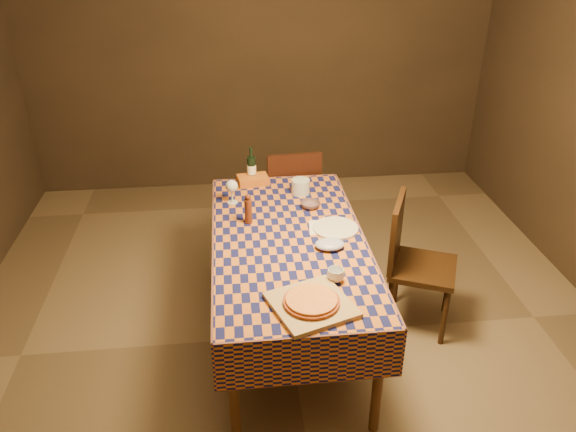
{
  "coord_description": "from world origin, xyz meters",
  "views": [
    {
      "loc": [
        -0.34,
        -2.95,
        2.54
      ],
      "look_at": [
        0.0,
        0.05,
        0.9
      ],
      "focal_mm": 35.0,
      "sensor_mm": 36.0,
      "label": 1
    }
  ],
  "objects_px": {
    "chair_far": "(292,196)",
    "chair_right": "(412,257)",
    "dining_table": "(289,249)",
    "white_plate": "(336,228)",
    "cutting_board": "(311,305)",
    "bowl": "(310,205)",
    "pizza": "(311,301)",
    "wine_bottle": "(252,169)"
  },
  "relations": [
    {
      "from": "cutting_board",
      "to": "chair_far",
      "type": "bearing_deg",
      "value": 86.5
    },
    {
      "from": "pizza",
      "to": "cutting_board",
      "type": "bearing_deg",
      "value": 0.0
    },
    {
      "from": "dining_table",
      "to": "chair_right",
      "type": "xyz_separation_m",
      "value": [
        0.83,
        0.08,
        -0.17
      ]
    },
    {
      "from": "chair_far",
      "to": "bowl",
      "type": "bearing_deg",
      "value": -86.14
    },
    {
      "from": "pizza",
      "to": "bowl",
      "type": "distance_m",
      "value": 1.09
    },
    {
      "from": "white_plate",
      "to": "bowl",
      "type": "bearing_deg",
      "value": 110.18
    },
    {
      "from": "chair_right",
      "to": "bowl",
      "type": "bearing_deg",
      "value": 154.27
    },
    {
      "from": "chair_far",
      "to": "dining_table",
      "type": "bearing_deg",
      "value": -97.65
    },
    {
      "from": "cutting_board",
      "to": "bowl",
      "type": "xyz_separation_m",
      "value": [
        0.15,
        1.08,
        0.01
      ]
    },
    {
      "from": "bowl",
      "to": "pizza",
      "type": "bearing_deg",
      "value": -98.13
    },
    {
      "from": "chair_far",
      "to": "chair_right",
      "type": "distance_m",
      "value": 1.21
    },
    {
      "from": "cutting_board",
      "to": "chair_right",
      "type": "height_order",
      "value": "chair_right"
    },
    {
      "from": "chair_right",
      "to": "pizza",
      "type": "bearing_deg",
      "value": -135.83
    },
    {
      "from": "chair_far",
      "to": "chair_right",
      "type": "bearing_deg",
      "value": -55.38
    },
    {
      "from": "cutting_board",
      "to": "chair_right",
      "type": "relative_size",
      "value": 0.41
    },
    {
      "from": "dining_table",
      "to": "pizza",
      "type": "xyz_separation_m",
      "value": [
        0.04,
        -0.69,
        0.11
      ]
    },
    {
      "from": "bowl",
      "to": "chair_far",
      "type": "height_order",
      "value": "chair_far"
    },
    {
      "from": "bowl",
      "to": "dining_table",
      "type": "bearing_deg",
      "value": -116.01
    },
    {
      "from": "wine_bottle",
      "to": "white_plate",
      "type": "height_order",
      "value": "wine_bottle"
    },
    {
      "from": "dining_table",
      "to": "cutting_board",
      "type": "height_order",
      "value": "cutting_board"
    },
    {
      "from": "pizza",
      "to": "white_plate",
      "type": "relative_size",
      "value": 1.12
    },
    {
      "from": "pizza",
      "to": "chair_right",
      "type": "height_order",
      "value": "chair_right"
    },
    {
      "from": "bowl",
      "to": "chair_far",
      "type": "relative_size",
      "value": 0.14
    },
    {
      "from": "dining_table",
      "to": "chair_far",
      "type": "distance_m",
      "value": 1.1
    },
    {
      "from": "dining_table",
      "to": "white_plate",
      "type": "xyz_separation_m",
      "value": [
        0.31,
        0.08,
        0.08
      ]
    },
    {
      "from": "dining_table",
      "to": "white_plate",
      "type": "relative_size",
      "value": 6.41
    },
    {
      "from": "dining_table",
      "to": "cutting_board",
      "type": "bearing_deg",
      "value": -86.95
    },
    {
      "from": "chair_right",
      "to": "white_plate",
      "type": "bearing_deg",
      "value": -179.38
    },
    {
      "from": "wine_bottle",
      "to": "cutting_board",
      "type": "bearing_deg",
      "value": -82.07
    },
    {
      "from": "pizza",
      "to": "chair_right",
      "type": "bearing_deg",
      "value": 44.17
    },
    {
      "from": "bowl",
      "to": "chair_right",
      "type": "distance_m",
      "value": 0.76
    },
    {
      "from": "cutting_board",
      "to": "wine_bottle",
      "type": "height_order",
      "value": "wine_bottle"
    },
    {
      "from": "pizza",
      "to": "chair_far",
      "type": "relative_size",
      "value": 0.35
    },
    {
      "from": "dining_table",
      "to": "wine_bottle",
      "type": "relative_size",
      "value": 6.87
    },
    {
      "from": "chair_right",
      "to": "chair_far",
      "type": "bearing_deg",
      "value": 124.62
    },
    {
      "from": "wine_bottle",
      "to": "chair_far",
      "type": "relative_size",
      "value": 0.29
    },
    {
      "from": "white_plate",
      "to": "chair_right",
      "type": "relative_size",
      "value": 0.31
    },
    {
      "from": "pizza",
      "to": "chair_far",
      "type": "distance_m",
      "value": 1.79
    },
    {
      "from": "bowl",
      "to": "wine_bottle",
      "type": "relative_size",
      "value": 0.49
    },
    {
      "from": "cutting_board",
      "to": "bowl",
      "type": "distance_m",
      "value": 1.09
    },
    {
      "from": "wine_bottle",
      "to": "chair_right",
      "type": "distance_m",
      "value": 1.33
    },
    {
      "from": "pizza",
      "to": "chair_far",
      "type": "xyz_separation_m",
      "value": [
        0.11,
        1.77,
        -0.29
      ]
    }
  ]
}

